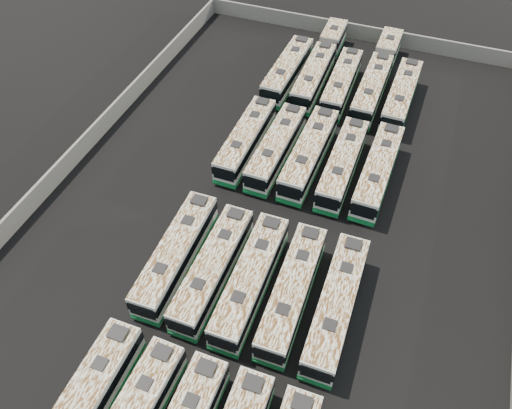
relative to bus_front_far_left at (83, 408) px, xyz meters
name	(u,v)px	position (x,y,z in m)	size (l,w,h in m)	color
ground	(271,221)	(5.95, 22.05, -1.79)	(140.00, 140.00, 0.00)	black
perimeter_wall	(272,213)	(5.95, 22.05, -0.69)	(45.20, 73.20, 2.20)	slate
bus_front_far_left	(83,408)	(0.00, 0.00, 0.00)	(2.70, 12.44, 3.50)	silver
bus_midfront_far_left	(176,254)	(0.00, 14.09, 0.00)	(2.94, 12.48, 3.50)	silver
bus_midfront_left	(213,269)	(3.57, 13.84, -0.02)	(2.61, 12.30, 3.47)	silver
bus_midfront_center	(251,280)	(6.98, 13.87, 0.01)	(2.81, 12.54, 3.52)	silver
bus_midfront_right	(292,291)	(10.53, 14.09, -0.01)	(2.89, 12.38, 3.47)	silver
bus_midfront_far_right	(336,305)	(14.24, 14.09, 0.01)	(2.82, 12.56, 3.53)	silver
bus_midback_far_left	(246,140)	(0.01, 30.40, -0.04)	(2.58, 12.15, 3.42)	silver
bus_midback_left	(276,148)	(3.48, 30.31, -0.03)	(2.81, 12.25, 3.44)	silver
bus_midback_center	(309,154)	(6.99, 30.58, 0.04)	(2.91, 12.75, 3.58)	silver
bus_midback_right	(342,164)	(10.64, 30.34, -0.04)	(2.60, 12.19, 3.43)	silver
bus_midback_far_right	(378,171)	(14.21, 30.58, 0.00)	(2.93, 12.46, 3.49)	silver
bus_back_far_left	(287,71)	(0.03, 44.46, 0.02)	(2.89, 12.58, 3.53)	silver
bus_back_left	(320,63)	(3.37, 47.64, -0.04)	(2.89, 18.99, 3.44)	silver
bus_back_center	(341,83)	(6.98, 44.32, -0.05)	(2.82, 12.16, 3.41)	silver
bus_back_right	(377,75)	(10.71, 47.57, -0.01)	(2.76, 19.22, 3.48)	silver
bus_back_far_right	(401,96)	(14.22, 44.23, -0.01)	(2.84, 12.40, 3.48)	silver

